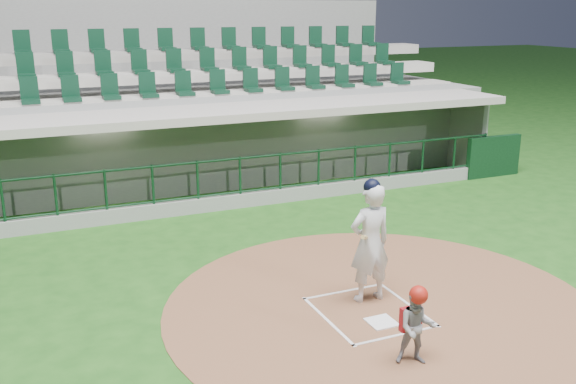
% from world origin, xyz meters
% --- Properties ---
extents(ground, '(120.00, 120.00, 0.00)m').
position_xyz_m(ground, '(0.00, 0.00, 0.00)').
color(ground, '#1B4C15').
rests_on(ground, ground).
extents(dirt_circle, '(7.20, 7.20, 0.01)m').
position_xyz_m(dirt_circle, '(0.30, -0.20, 0.01)').
color(dirt_circle, brown).
rests_on(dirt_circle, ground).
extents(home_plate, '(0.43, 0.43, 0.02)m').
position_xyz_m(home_plate, '(0.00, -0.70, 0.02)').
color(home_plate, white).
rests_on(home_plate, dirt_circle).
extents(batter_box_chalk, '(1.55, 1.80, 0.01)m').
position_xyz_m(batter_box_chalk, '(0.00, -0.30, 0.02)').
color(batter_box_chalk, white).
rests_on(batter_box_chalk, ground).
extents(dugout_structure, '(16.40, 3.70, 3.00)m').
position_xyz_m(dugout_structure, '(0.07, 7.82, 0.96)').
color(dugout_structure, slate).
rests_on(dugout_structure, ground).
extents(seating_deck, '(17.00, 6.72, 5.15)m').
position_xyz_m(seating_deck, '(0.00, 10.91, 1.42)').
color(seating_deck, gray).
rests_on(seating_deck, ground).
extents(batter, '(0.92, 0.89, 2.12)m').
position_xyz_m(batter, '(0.23, 0.12, 1.06)').
color(batter, silver).
rests_on(batter, dirt_circle).
extents(catcher, '(0.65, 0.59, 1.16)m').
position_xyz_m(catcher, '(-0.20, -1.89, 0.59)').
color(catcher, gray).
rests_on(catcher, dirt_circle).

